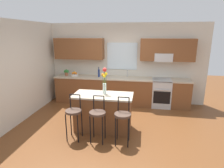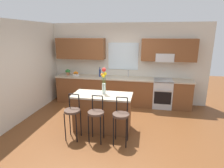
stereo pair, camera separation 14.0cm
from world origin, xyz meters
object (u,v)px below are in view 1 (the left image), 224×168
object	(u,v)px
kitchen_island	(103,112)
fruit_bowl_oranges	(75,74)
bar_stool_far	(123,117)
bottle_olive_oil	(99,73)
bar_stool_near	(74,113)
flower_vase	(105,81)
oven_range	(161,93)
bar_stool_middle	(98,115)
potted_plant_small	(66,72)

from	to	relation	value
kitchen_island	fruit_bowl_oranges	xyz separation A→B (m)	(-1.42, 1.87, 0.51)
bar_stool_far	bottle_olive_oil	world-z (taller)	bottle_olive_oil
kitchen_island	bottle_olive_oil	bearing A→B (deg)	106.33
bar_stool_far	fruit_bowl_oranges	size ratio (longest dim) A/B	4.34
kitchen_island	bar_stool_near	xyz separation A→B (m)	(-0.55, -0.55, 0.17)
flower_vase	bottle_olive_oil	size ratio (longest dim) A/B	1.89
oven_range	bar_stool_far	xyz separation A→B (m)	(-1.00, -2.39, 0.18)
oven_range	fruit_bowl_oranges	size ratio (longest dim) A/B	3.83
bar_stool_middle	flower_vase	bearing A→B (deg)	87.44
oven_range	bar_stool_far	bearing A→B (deg)	-112.74
bar_stool_far	flower_vase	bearing A→B (deg)	129.75
bottle_olive_oil	fruit_bowl_oranges	bearing A→B (deg)	179.75
bar_stool_middle	bar_stool_far	xyz separation A→B (m)	(0.55, 0.00, 0.00)
flower_vase	fruit_bowl_oranges	world-z (taller)	flower_vase
bar_stool_near	potted_plant_small	bearing A→B (deg)	115.71
bottle_olive_oil	potted_plant_small	xyz separation A→B (m)	(-1.17, 0.00, -0.01)
potted_plant_small	bar_stool_middle	bearing A→B (deg)	-54.66
bar_stool_middle	bar_stool_far	size ratio (longest dim) A/B	1.00
bar_stool_near	potted_plant_small	xyz separation A→B (m)	(-1.16, 2.42, 0.41)
fruit_bowl_oranges	bottle_olive_oil	distance (m)	0.88
flower_vase	bottle_olive_oil	bearing A→B (deg)	107.78
bar_stool_near	fruit_bowl_oranges	world-z (taller)	fruit_bowl_oranges
fruit_bowl_oranges	potted_plant_small	xyz separation A→B (m)	(-0.30, -0.00, 0.07)
bottle_olive_oil	bar_stool_far	bearing A→B (deg)	-65.61
fruit_bowl_oranges	bottle_olive_oil	world-z (taller)	bottle_olive_oil
bottle_olive_oil	potted_plant_small	world-z (taller)	bottle_olive_oil
bar_stool_middle	kitchen_island	bearing A→B (deg)	90.00
kitchen_island	oven_range	bearing A→B (deg)	49.83
bar_stool_near	flower_vase	bearing A→B (deg)	47.35
bottle_olive_oil	bar_stool_middle	bearing A→B (deg)	-77.28
kitchen_island	bar_stool_far	world-z (taller)	bar_stool_far
bar_stool_near	potted_plant_small	world-z (taller)	potted_plant_small
oven_range	bar_stool_near	bearing A→B (deg)	-131.31
bar_stool_near	bar_stool_far	world-z (taller)	same
flower_vase	bottle_olive_oil	world-z (taller)	flower_vase
bottle_olive_oil	flower_vase	bearing A→B (deg)	-72.22
bar_stool_near	potted_plant_small	distance (m)	2.72
fruit_bowl_oranges	potted_plant_small	bearing A→B (deg)	-179.41
bar_stool_far	bar_stool_near	bearing A→B (deg)	180.00
bar_stool_middle	potted_plant_small	distance (m)	2.99
bar_stool_near	bar_stool_middle	world-z (taller)	same
flower_vase	fruit_bowl_oranges	xyz separation A→B (m)	(-1.45, 1.79, -0.28)
bar_stool_far	potted_plant_small	bearing A→B (deg)	133.12
potted_plant_small	flower_vase	bearing A→B (deg)	-45.78
bar_stool_near	kitchen_island	bearing A→B (deg)	45.20
bar_stool_middle	flower_vase	distance (m)	0.88
oven_range	potted_plant_small	xyz separation A→B (m)	(-3.27, 0.03, 0.59)
bar_stool_near	fruit_bowl_oranges	bearing A→B (deg)	109.75
oven_range	fruit_bowl_oranges	distance (m)	3.02
oven_range	flower_vase	world-z (taller)	flower_vase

